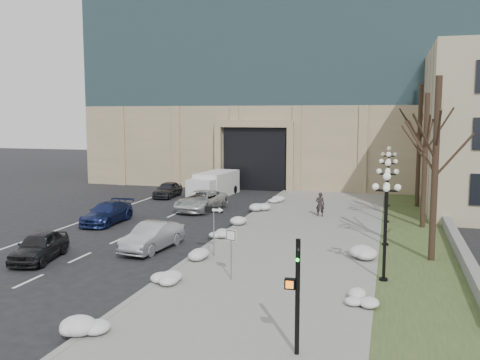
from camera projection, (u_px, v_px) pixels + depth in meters
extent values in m
plane|color=black|center=(145.00, 313.00, 19.45)|extent=(160.00, 160.00, 0.00)
cube|color=gray|center=(302.00, 235.00, 31.87)|extent=(9.00, 40.00, 0.12)
cube|color=gray|center=(230.00, 230.00, 33.08)|extent=(0.30, 40.00, 0.14)
cube|color=#354522|center=(417.00, 242.00, 30.11)|extent=(4.00, 40.00, 0.10)
cube|color=slate|center=(451.00, 231.00, 31.45)|extent=(0.50, 30.00, 0.70)
cube|color=tan|center=(294.00, 143.00, 59.62)|extent=(40.00, 20.00, 8.00)
cube|color=black|center=(257.00, 158.00, 51.68)|extent=(6.00, 2.50, 6.00)
cube|color=tan|center=(254.00, 124.00, 49.94)|extent=(7.50, 0.60, 0.60)
cube|color=tan|center=(218.00, 158.00, 51.29)|extent=(0.60, 0.60, 6.00)
cube|color=tan|center=(290.00, 160.00, 49.40)|extent=(0.60, 0.60, 6.00)
imported|color=black|center=(39.00, 246.00, 26.39)|extent=(2.48, 4.44, 1.43)
imported|color=#9FA1A6|center=(152.00, 237.00, 28.35)|extent=(2.04, 4.59, 1.47)
imported|color=navy|center=(107.00, 213.00, 35.36)|extent=(2.01, 4.82, 1.39)
imported|color=silver|center=(201.00, 201.00, 40.15)|extent=(3.03, 5.57, 1.48)
imported|color=#2E2F33|center=(168.00, 189.00, 46.58)|extent=(1.72, 4.03, 1.36)
imported|color=black|center=(320.00, 204.00, 37.17)|extent=(0.66, 0.48, 1.69)
cube|color=silver|center=(217.00, 184.00, 47.67)|extent=(2.80, 5.44, 2.10)
cube|color=silver|center=(202.00, 189.00, 44.77)|extent=(2.35, 1.88, 1.68)
cylinder|color=black|center=(192.00, 195.00, 45.41)|extent=(0.33, 0.76, 0.73)
cylinder|color=black|center=(214.00, 196.00, 44.66)|extent=(0.33, 0.76, 0.73)
cylinder|color=black|center=(213.00, 188.00, 49.59)|extent=(0.33, 0.76, 0.73)
cylinder|color=black|center=(234.00, 189.00, 48.83)|extent=(0.33, 0.76, 0.73)
cylinder|color=slate|center=(214.00, 233.00, 26.67)|extent=(0.06, 0.06, 2.57)
cube|color=black|center=(214.00, 210.00, 26.53)|extent=(0.94, 0.10, 0.32)
cube|color=white|center=(216.00, 210.00, 26.47)|extent=(0.44, 0.04, 0.12)
cone|color=white|center=(221.00, 210.00, 26.41)|extent=(0.23, 0.27, 0.26)
cylinder|color=slate|center=(231.00, 257.00, 22.86)|extent=(0.06, 0.06, 2.27)
cube|color=white|center=(231.00, 235.00, 22.75)|extent=(0.49, 0.15, 0.50)
cube|color=black|center=(231.00, 235.00, 22.72)|extent=(0.43, 0.10, 0.43)
cube|color=white|center=(231.00, 235.00, 22.72)|extent=(0.37, 0.09, 0.37)
cylinder|color=black|center=(297.00, 299.00, 15.64)|extent=(0.14, 0.14, 3.60)
cylinder|color=black|center=(297.00, 356.00, 15.85)|extent=(0.45, 0.45, 0.09)
imported|color=black|center=(298.00, 260.00, 15.50)|extent=(0.16, 0.82, 0.16)
sphere|color=#19E533|center=(297.00, 260.00, 15.36)|extent=(0.11, 0.11, 0.11)
cube|color=black|center=(290.00, 284.00, 15.64)|extent=(0.32, 0.19, 0.32)
cube|color=orange|center=(289.00, 285.00, 15.54)|extent=(0.23, 0.03, 0.23)
ellipsoid|color=silver|center=(86.00, 329.00, 17.24)|extent=(1.10, 1.60, 0.36)
ellipsoid|color=silver|center=(165.00, 279.00, 22.48)|extent=(1.10, 1.60, 0.36)
ellipsoid|color=silver|center=(196.00, 255.00, 26.31)|extent=(1.10, 1.60, 0.36)
ellipsoid|color=silver|center=(222.00, 233.00, 31.09)|extent=(1.10, 1.60, 0.36)
ellipsoid|color=silver|center=(243.00, 222.00, 34.31)|extent=(1.10, 1.60, 0.36)
ellipsoid|color=silver|center=(260.00, 209.00, 39.18)|extent=(1.10, 1.60, 0.36)
ellipsoid|color=silver|center=(273.00, 200.00, 43.31)|extent=(1.10, 1.60, 0.36)
ellipsoid|color=silver|center=(365.00, 298.00, 20.11)|extent=(1.10, 1.60, 0.36)
ellipsoid|color=silver|center=(366.00, 254.00, 26.48)|extent=(1.10, 1.60, 0.36)
cylinder|color=black|center=(383.00, 280.00, 22.93)|extent=(0.36, 0.36, 0.20)
cylinder|color=black|center=(385.00, 237.00, 22.69)|extent=(0.14, 0.14, 4.00)
cylinder|color=black|center=(386.00, 191.00, 22.45)|extent=(0.10, 0.90, 0.10)
cylinder|color=black|center=(386.00, 191.00, 22.45)|extent=(0.90, 0.10, 0.10)
sphere|color=silver|center=(387.00, 176.00, 22.38)|extent=(0.32, 0.32, 0.32)
sphere|color=silver|center=(398.00, 187.00, 22.31)|extent=(0.28, 0.28, 0.28)
sphere|color=silver|center=(376.00, 187.00, 22.55)|extent=(0.28, 0.28, 0.28)
sphere|color=silver|center=(387.00, 186.00, 22.86)|extent=(0.28, 0.28, 0.28)
sphere|color=silver|center=(386.00, 188.00, 22.00)|extent=(0.28, 0.28, 0.28)
cylinder|color=black|center=(385.00, 245.00, 29.13)|extent=(0.36, 0.36, 0.20)
cylinder|color=black|center=(386.00, 211.00, 28.90)|extent=(0.14, 0.14, 4.00)
cylinder|color=black|center=(388.00, 174.00, 28.66)|extent=(0.10, 0.90, 0.10)
cylinder|color=black|center=(388.00, 174.00, 28.66)|extent=(0.90, 0.10, 0.10)
sphere|color=silver|center=(388.00, 163.00, 28.59)|extent=(0.32, 0.32, 0.32)
sphere|color=silver|center=(396.00, 172.00, 28.52)|extent=(0.28, 0.28, 0.28)
sphere|color=silver|center=(379.00, 171.00, 28.76)|extent=(0.28, 0.28, 0.28)
sphere|color=silver|center=(388.00, 170.00, 29.07)|extent=(0.28, 0.28, 0.28)
sphere|color=silver|center=(388.00, 172.00, 28.21)|extent=(0.28, 0.28, 0.28)
cylinder|color=black|center=(386.00, 222.00, 35.34)|extent=(0.36, 0.36, 0.20)
cylinder|color=black|center=(387.00, 194.00, 35.11)|extent=(0.14, 0.14, 4.00)
cylinder|color=black|center=(388.00, 163.00, 34.87)|extent=(0.10, 0.90, 0.10)
cylinder|color=black|center=(388.00, 163.00, 34.87)|extent=(0.90, 0.10, 0.10)
sphere|color=silver|center=(389.00, 154.00, 34.80)|extent=(0.32, 0.32, 0.32)
sphere|color=silver|center=(396.00, 161.00, 34.73)|extent=(0.28, 0.28, 0.28)
sphere|color=silver|center=(381.00, 161.00, 34.97)|extent=(0.28, 0.28, 0.28)
sphere|color=silver|center=(388.00, 161.00, 35.28)|extent=(0.28, 0.28, 0.28)
sphere|color=silver|center=(388.00, 162.00, 34.42)|extent=(0.28, 0.28, 0.28)
cylinder|color=black|center=(387.00, 206.00, 41.55)|extent=(0.36, 0.36, 0.20)
cylinder|color=black|center=(388.00, 182.00, 41.32)|extent=(0.14, 0.14, 4.00)
cylinder|color=black|center=(389.00, 156.00, 41.08)|extent=(0.10, 0.90, 0.10)
cylinder|color=black|center=(389.00, 156.00, 41.08)|extent=(0.90, 0.10, 0.10)
sphere|color=silver|center=(389.00, 148.00, 41.00)|extent=(0.32, 0.32, 0.32)
sphere|color=silver|center=(395.00, 154.00, 40.94)|extent=(0.28, 0.28, 0.28)
sphere|color=silver|center=(383.00, 154.00, 41.18)|extent=(0.28, 0.28, 0.28)
sphere|color=silver|center=(389.00, 154.00, 41.49)|extent=(0.28, 0.28, 0.28)
sphere|color=silver|center=(389.00, 155.00, 40.63)|extent=(0.28, 0.28, 0.28)
cylinder|color=black|center=(435.00, 171.00, 25.62)|extent=(0.32, 0.32, 9.00)
cylinder|color=black|center=(425.00, 162.00, 33.29)|extent=(0.32, 0.32, 8.50)
cylinder|color=black|center=(419.00, 146.00, 40.87)|extent=(0.32, 0.32, 9.50)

